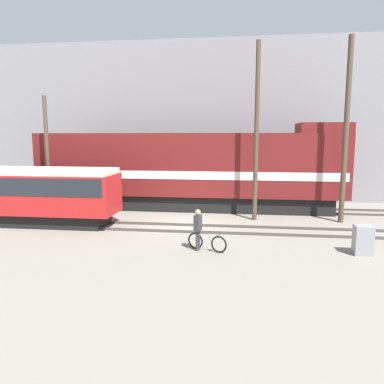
{
  "coord_description": "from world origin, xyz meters",
  "views": [
    {
      "loc": [
        2.97,
        -19.63,
        4.72
      ],
      "look_at": [
        0.4,
        -0.11,
        1.8
      ],
      "focal_mm": 35.0,
      "sensor_mm": 36.0,
      "label": 1
    }
  ],
  "objects_px": {
    "freight_locomotive": "(190,170)",
    "streetcar": "(32,193)",
    "signal_box": "(363,240)",
    "person": "(198,226)",
    "utility_pole_center": "(256,133)",
    "bicycle": "(207,242)",
    "utility_pole_right": "(346,132)",
    "utility_pole_left": "(47,156)"
  },
  "relations": [
    {
      "from": "freight_locomotive",
      "to": "streetcar",
      "type": "xyz_separation_m",
      "value": [
        -7.83,
        -5.46,
        -0.84
      ]
    },
    {
      "from": "streetcar",
      "to": "signal_box",
      "type": "relative_size",
      "value": 7.64
    },
    {
      "from": "person",
      "to": "utility_pole_center",
      "type": "xyz_separation_m",
      "value": [
        2.54,
        6.22,
        3.86
      ]
    },
    {
      "from": "bicycle",
      "to": "person",
      "type": "height_order",
      "value": "person"
    },
    {
      "from": "freight_locomotive",
      "to": "signal_box",
      "type": "distance_m",
      "value": 12.07
    },
    {
      "from": "freight_locomotive",
      "to": "utility_pole_right",
      "type": "bearing_deg",
      "value": -17.2
    },
    {
      "from": "streetcar",
      "to": "utility_pole_center",
      "type": "xyz_separation_m",
      "value": [
        11.9,
        2.73,
        3.17
      ]
    },
    {
      "from": "freight_locomotive",
      "to": "utility_pole_center",
      "type": "distance_m",
      "value": 5.44
    },
    {
      "from": "utility_pole_right",
      "to": "signal_box",
      "type": "distance_m",
      "value": 7.39
    },
    {
      "from": "person",
      "to": "utility_pole_right",
      "type": "distance_m",
      "value": 10.35
    },
    {
      "from": "utility_pole_center",
      "to": "utility_pole_right",
      "type": "relative_size",
      "value": 0.99
    },
    {
      "from": "bicycle",
      "to": "utility_pole_center",
      "type": "xyz_separation_m",
      "value": [
        2.16,
        6.22,
        4.57
      ]
    },
    {
      "from": "bicycle",
      "to": "signal_box",
      "type": "bearing_deg",
      "value": 2.76
    },
    {
      "from": "utility_pole_left",
      "to": "person",
      "type": "bearing_deg",
      "value": -32.24
    },
    {
      "from": "utility_pole_left",
      "to": "utility_pole_right",
      "type": "distance_m",
      "value": 17.2
    },
    {
      "from": "freight_locomotive",
      "to": "streetcar",
      "type": "height_order",
      "value": "freight_locomotive"
    },
    {
      "from": "person",
      "to": "utility_pole_right",
      "type": "relative_size",
      "value": 0.18
    },
    {
      "from": "utility_pole_right",
      "to": "freight_locomotive",
      "type": "bearing_deg",
      "value": 162.8
    },
    {
      "from": "streetcar",
      "to": "utility_pole_center",
      "type": "relative_size",
      "value": 0.93
    },
    {
      "from": "utility_pole_left",
      "to": "utility_pole_center",
      "type": "relative_size",
      "value": 0.72
    },
    {
      "from": "bicycle",
      "to": "utility_pole_left",
      "type": "xyz_separation_m",
      "value": [
        -10.24,
        6.22,
        3.2
      ]
    },
    {
      "from": "person",
      "to": "signal_box",
      "type": "distance_m",
      "value": 6.67
    },
    {
      "from": "freight_locomotive",
      "to": "utility_pole_right",
      "type": "height_order",
      "value": "utility_pole_right"
    },
    {
      "from": "signal_box",
      "to": "utility_pole_right",
      "type": "bearing_deg",
      "value": 83.81
    },
    {
      "from": "utility_pole_left",
      "to": "signal_box",
      "type": "xyz_separation_m",
      "value": [
        16.5,
        -5.92,
        -2.96
      ]
    },
    {
      "from": "streetcar",
      "to": "utility_pole_left",
      "type": "bearing_deg",
      "value": 100.24
    },
    {
      "from": "freight_locomotive",
      "to": "bicycle",
      "type": "relative_size",
      "value": 11.53
    },
    {
      "from": "utility_pole_right",
      "to": "signal_box",
      "type": "bearing_deg",
      "value": -96.19
    },
    {
      "from": "streetcar",
      "to": "bicycle",
      "type": "distance_m",
      "value": 10.44
    },
    {
      "from": "utility_pole_center",
      "to": "signal_box",
      "type": "distance_m",
      "value": 8.4
    },
    {
      "from": "person",
      "to": "signal_box",
      "type": "height_order",
      "value": "person"
    },
    {
      "from": "utility_pole_left",
      "to": "utility_pole_right",
      "type": "bearing_deg",
      "value": 0.0
    },
    {
      "from": "utility_pole_left",
      "to": "signal_box",
      "type": "bearing_deg",
      "value": -19.73
    },
    {
      "from": "utility_pole_left",
      "to": "utility_pole_center",
      "type": "bearing_deg",
      "value": 0.0
    },
    {
      "from": "freight_locomotive",
      "to": "signal_box",
      "type": "bearing_deg",
      "value": -46.58
    },
    {
      "from": "streetcar",
      "to": "signal_box",
      "type": "height_order",
      "value": "streetcar"
    },
    {
      "from": "person",
      "to": "utility_pole_left",
      "type": "relative_size",
      "value": 0.25
    },
    {
      "from": "person",
      "to": "utility_pole_left",
      "type": "height_order",
      "value": "utility_pole_left"
    },
    {
      "from": "person",
      "to": "utility_pole_left",
      "type": "bearing_deg",
      "value": 147.76
    },
    {
      "from": "utility_pole_left",
      "to": "streetcar",
      "type": "bearing_deg",
      "value": -79.76
    },
    {
      "from": "bicycle",
      "to": "utility_pole_center",
      "type": "relative_size",
      "value": 0.17
    },
    {
      "from": "bicycle",
      "to": "utility_pole_right",
      "type": "height_order",
      "value": "utility_pole_right"
    }
  ]
}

